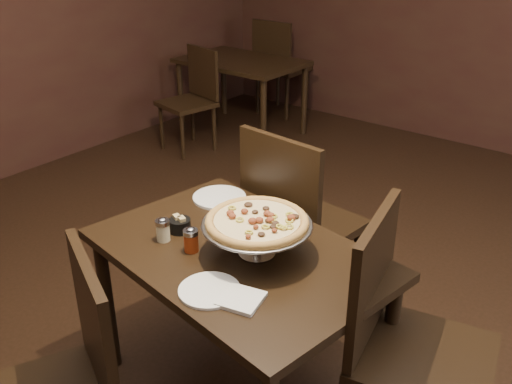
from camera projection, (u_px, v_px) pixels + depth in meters
The scene contains 15 objects.
room at pixel (290, 76), 1.91m from camera, with size 6.04×7.04×2.84m.
dining_table at pixel (238, 270), 2.26m from camera, with size 1.25×0.93×0.72m.
background_table at pixel (241, 70), 5.27m from camera, with size 1.11×0.74×0.69m.
pizza_stand at pixel (257, 222), 2.13m from camera, with size 0.42×0.42×0.17m.
parmesan_shaker at pixel (163, 230), 2.26m from camera, with size 0.06×0.06×0.10m.
pepper_flake_shaker at pixel (191, 240), 2.19m from camera, with size 0.06×0.06×0.10m.
packet_caddy at pixel (180, 225), 2.33m from camera, with size 0.09×0.09×0.07m.
napkin_stack at pixel (241, 299), 1.92m from camera, with size 0.14×0.14×0.01m, color white.
plate_left at pixel (219, 197), 2.61m from camera, with size 0.24×0.24×0.01m, color white.
plate_near at pixel (209, 290), 1.97m from camera, with size 0.22×0.22×0.01m, color white.
serving_spatula at pixel (230, 233), 2.06m from camera, with size 0.14×0.14×0.02m.
chair_far at pixel (296, 218), 2.79m from camera, with size 0.51×0.51×1.01m.
chair_side at pixel (404, 337), 2.01m from camera, with size 0.55×0.55×1.00m.
bg_chair_far at pixel (278, 64), 5.78m from camera, with size 0.46×0.46×0.97m.
bg_chair_near at pixel (193, 96), 4.93m from camera, with size 0.49×0.49×0.88m.
Camera 1 is at (1.14, -1.53, 1.89)m, focal length 40.00 mm.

